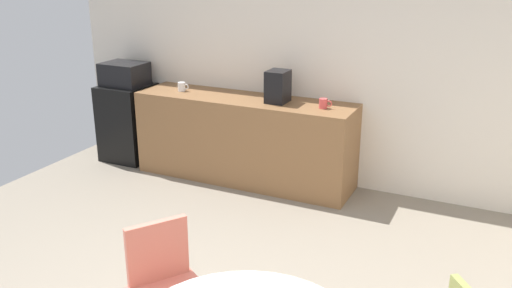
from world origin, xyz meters
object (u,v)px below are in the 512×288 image
at_px(coffee_maker, 278,86).
at_px(chair_coral, 164,276).
at_px(mug_white, 324,103).
at_px(microwave, 125,74).
at_px(mini_fridge, 128,122).
at_px(mug_green, 182,87).

bearing_deg(coffee_maker, chair_coral, -81.10).
bearing_deg(chair_coral, mug_white, 88.22).
bearing_deg(microwave, mug_white, -0.65).
bearing_deg(coffee_maker, mini_fridge, 180.00).
bearing_deg(chair_coral, coffee_maker, 98.90).
bearing_deg(chair_coral, microwave, 131.38).
distance_m(mug_green, coffee_maker, 1.13).
bearing_deg(mini_fridge, chair_coral, -48.62).
distance_m(mug_white, coffee_maker, 0.50).
bearing_deg(mini_fridge, coffee_maker, 0.00).
relative_size(mini_fridge, coffee_maker, 2.76).
height_order(mini_fridge, microwave, microwave).
relative_size(microwave, coffee_maker, 1.50).
relative_size(chair_coral, coffee_maker, 2.59).
relative_size(mug_green, coffee_maker, 0.40).
bearing_deg(mug_white, microwave, 179.35).
distance_m(microwave, coffee_maker, 1.90).
bearing_deg(mug_green, coffee_maker, 0.62).
distance_m(microwave, chair_coral, 3.53).
distance_m(mini_fridge, mug_green, 0.93).
distance_m(chair_coral, mug_white, 2.63).
distance_m(mini_fridge, coffee_maker, 2.00).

